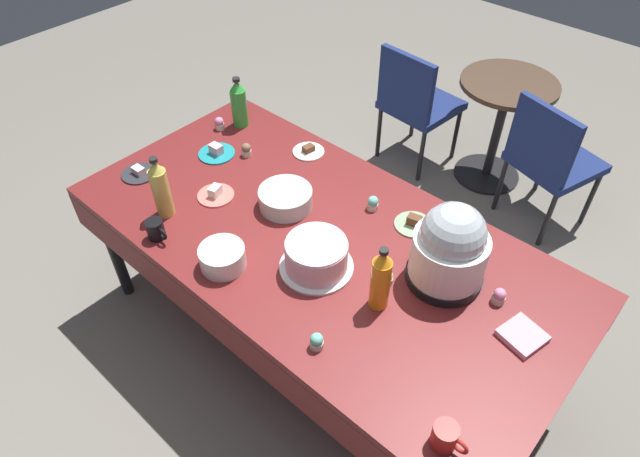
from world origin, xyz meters
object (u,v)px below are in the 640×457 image
Objects in this scene: cupcake_berry at (246,150)px; maroon_chair_left at (415,100)px; potluck_table at (320,247)px; cupcake_mint at (387,277)px; cupcake_lemon at (373,203)px; soda_bottle_lime_soda at (239,104)px; dessert_plate_sage at (414,223)px; dessert_plate_coral at (216,194)px; dessert_plate_teal at (216,152)px; round_cafe_table at (502,113)px; cupcake_rose at (499,296)px; soda_bottle_orange_juice at (381,280)px; cupcake_cocoa at (317,341)px; frosted_layer_cake at (316,256)px; slow_cooker at (450,249)px; ceramic_snack_bowl at (222,257)px; dessert_plate_white at (308,151)px; dessert_plate_charcoal at (139,173)px; coffee_mug_red at (445,436)px; glass_salad_bowl at (285,198)px; coffee_mug_black at (156,230)px; maroon_chair_right at (550,157)px; cupcake_vanilla at (219,124)px.

cupcake_berry is 0.08× the size of maroon_chair_left.
cupcake_mint is (0.36, -0.02, 0.09)m from potluck_table.
soda_bottle_lime_soda is (-0.94, 0.07, 0.09)m from cupcake_lemon.
soda_bottle_lime_soda is at bearing 178.25° from dessert_plate_sage.
dessert_plate_coral is at bearing -89.29° from maroon_chair_left.
dessert_plate_teal reaches higher than round_cafe_table.
round_cafe_table is (-0.78, 1.60, -0.28)m from cupcake_rose.
cupcake_mint is 0.15m from soda_bottle_orange_juice.
soda_bottle_orange_juice is 0.35× the size of maroon_chair_left.
cupcake_cocoa is 0.32m from soda_bottle_orange_juice.
cupcake_cocoa is 0.40m from cupcake_mint.
dessert_plate_coral is at bearing 178.14° from frosted_layer_cake.
cupcake_mint is (-0.15, -0.17, -0.14)m from slow_cooker.
dessert_plate_white is (-0.27, 0.79, -0.04)m from ceramic_snack_bowl.
cupcake_mint reaches higher than dessert_plate_teal.
soda_bottle_lime_soda is at bearing 163.23° from cupcake_mint.
dessert_plate_white is 0.54× the size of soda_bottle_orange_juice.
dessert_plate_teal is 0.25× the size of round_cafe_table.
ceramic_snack_bowl reaches higher than dessert_plate_sage.
cupcake_berry is at bearing 58.81° from dessert_plate_charcoal.
coffee_mug_red is (0.52, -0.40, 0.01)m from cupcake_mint.
dessert_plate_coral is (0.40, 0.14, 0.00)m from dessert_plate_charcoal.
dessert_plate_teal is at bearing -167.51° from dessert_plate_sage.
potluck_table is at bearing -128.10° from dessert_plate_sage.
glass_salad_bowl is at bearing 142.47° from cupcake_cocoa.
slow_cooker is 0.69m from coffee_mug_red.
potluck_table is at bearing -6.97° from dessert_plate_teal.
cupcake_cocoa is 0.53m from coffee_mug_red.
dessert_plate_white is 1.46m from round_cafe_table.
dessert_plate_charcoal is 1.48× the size of coffee_mug_black.
maroon_chair_right is (0.38, 1.57, -0.20)m from potluck_table.
frosted_layer_cake is 0.64m from dessert_plate_coral.
dessert_plate_sage is (-0.26, 0.17, -0.16)m from slow_cooker.
dessert_plate_white is 0.71m from dessert_plate_sage.
round_cafe_table is at bearing 101.72° from dessert_plate_sage.
soda_bottle_lime_soda is (-0.11, 0.26, 0.11)m from dessert_plate_teal.
coffee_mug_red reaches higher than round_cafe_table.
dessert_plate_coral reaches higher than dessert_plate_sage.
soda_bottle_orange_juice reaches higher than dessert_plate_teal.
coffee_mug_black is at bearing -166.45° from ceramic_snack_bowl.
cupcake_mint is at bearing -72.35° from dessert_plate_sage.
round_cafe_table is (0.20, 1.74, -0.29)m from glass_salad_bowl.
cupcake_berry is (0.12, 0.10, 0.02)m from dessert_plate_teal.
cupcake_rose is 1.00× the size of cupcake_vanilla.
maroon_chair_left is at bearing -179.82° from maroon_chair_right.
glass_salad_bowl is 1.44× the size of dessert_plate_sage.
coffee_mug_black is at bearing -25.46° from dessert_plate_charcoal.
dessert_plate_teal is 1.51m from maroon_chair_left.
round_cafe_table is (-0.93, 2.21, -0.30)m from coffee_mug_red.
dessert_plate_white is 0.94× the size of dessert_plate_coral.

